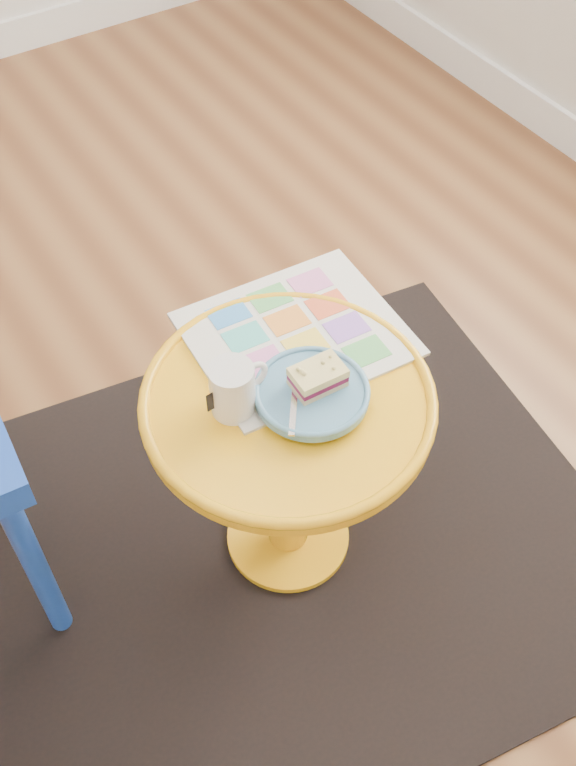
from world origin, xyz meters
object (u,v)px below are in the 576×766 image
newspaper (296,334)px  plate (312,393)px  mug (234,388)px  side_table (288,445)px

newspaper → plate: (-0.06, -0.14, 0.02)m
newspaper → mug: mug is taller
newspaper → plate: 0.15m
newspaper → mug: bearing=-150.7°
plate → mug: bearing=153.6°
side_table → plate: (0.03, -0.03, 0.15)m
mug → plate: bearing=-30.6°
side_table → mug: bearing=159.8°
side_table → newspaper: bearing=51.5°
side_table → newspaper: size_ratio=1.37×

